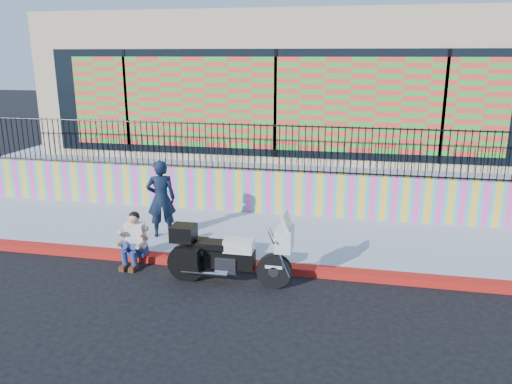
# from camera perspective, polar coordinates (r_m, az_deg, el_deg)

# --- Properties ---
(ground) EXTENTS (90.00, 90.00, 0.00)m
(ground) POSITION_cam_1_polar(r_m,az_deg,el_deg) (10.04, -1.86, -8.71)
(ground) COLOR black
(ground) RESTS_ON ground
(red_curb) EXTENTS (16.00, 0.30, 0.15)m
(red_curb) POSITION_cam_1_polar(r_m,az_deg,el_deg) (10.01, -1.86, -8.32)
(red_curb) COLOR #A9230C
(red_curb) RESTS_ON ground
(sidewalk) EXTENTS (16.00, 3.00, 0.15)m
(sidewalk) POSITION_cam_1_polar(r_m,az_deg,el_deg) (11.50, 0.05, -5.08)
(sidewalk) COLOR #939CB0
(sidewalk) RESTS_ON ground
(mural_wall) EXTENTS (16.00, 0.20, 1.10)m
(mural_wall) POSITION_cam_1_polar(r_m,az_deg,el_deg) (12.80, 1.49, 0.01)
(mural_wall) COLOR #FF43AA
(mural_wall) RESTS_ON sidewalk
(metal_fence) EXTENTS (15.80, 0.04, 1.20)m
(metal_fence) POSITION_cam_1_polar(r_m,az_deg,el_deg) (12.54, 1.52, 5.08)
(metal_fence) COLOR black
(metal_fence) RESTS_ON mural_wall
(elevated_platform) EXTENTS (16.00, 10.00, 1.25)m
(elevated_platform) POSITION_cam_1_polar(r_m,az_deg,el_deg) (17.73, 4.40, 4.07)
(elevated_platform) COLOR #939CB0
(elevated_platform) RESTS_ON ground
(storefront_building) EXTENTS (14.00, 8.06, 4.00)m
(storefront_building) POSITION_cam_1_polar(r_m,az_deg,el_deg) (17.19, 4.49, 12.54)
(storefront_building) COLOR tan
(storefront_building) RESTS_ON elevated_platform
(police_motorcycle) EXTENTS (2.30, 0.76, 1.43)m
(police_motorcycle) POSITION_cam_1_polar(r_m,az_deg,el_deg) (9.21, -3.30, -6.95)
(police_motorcycle) COLOR black
(police_motorcycle) RESTS_ON ground
(police_officer) EXTENTS (0.74, 0.62, 1.74)m
(police_officer) POSITION_cam_1_polar(r_m,az_deg,el_deg) (11.25, -10.79, -0.76)
(police_officer) COLOR black
(police_officer) RESTS_ON sidewalk
(seated_man) EXTENTS (0.54, 0.71, 1.06)m
(seated_man) POSITION_cam_1_polar(r_m,az_deg,el_deg) (10.31, -13.89, -5.80)
(seated_man) COLOR navy
(seated_man) RESTS_ON ground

